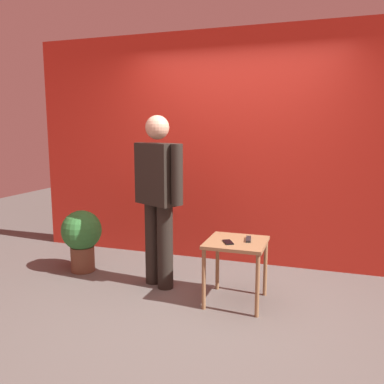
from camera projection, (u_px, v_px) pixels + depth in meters
name	position (u px, v px, depth m)	size (l,w,h in m)	color
ground_plane	(195.00, 312.00, 3.45)	(12.00, 12.00, 0.00)	#59544F
back_wall_red	(234.00, 149.00, 4.63)	(5.10, 0.12, 2.69)	red
standing_person	(158.00, 193.00, 3.90)	(0.64, 0.41, 1.70)	black
side_table	(236.00, 250.00, 3.58)	(0.53, 0.53, 0.58)	olive
cell_phone	(228.00, 242.00, 3.51)	(0.07, 0.14, 0.01)	black
tv_remote	(248.00, 239.00, 3.58)	(0.04, 0.17, 0.02)	black
potted_plant	(82.00, 235.00, 4.39)	(0.44, 0.44, 0.69)	brown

